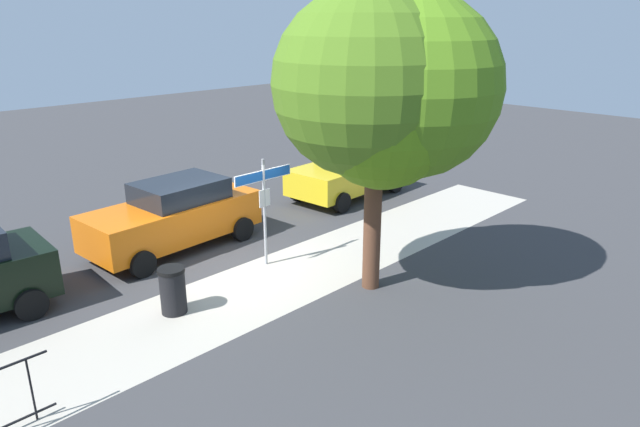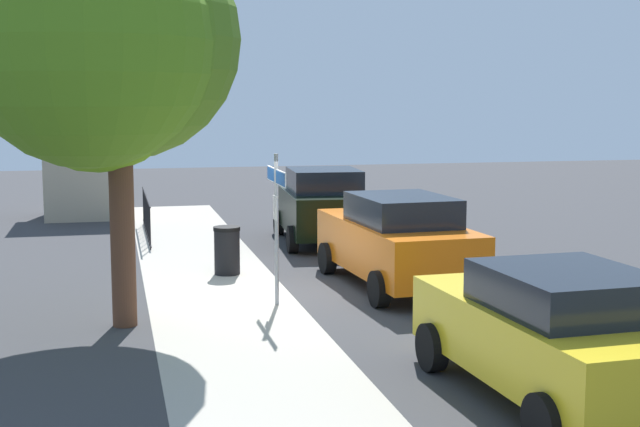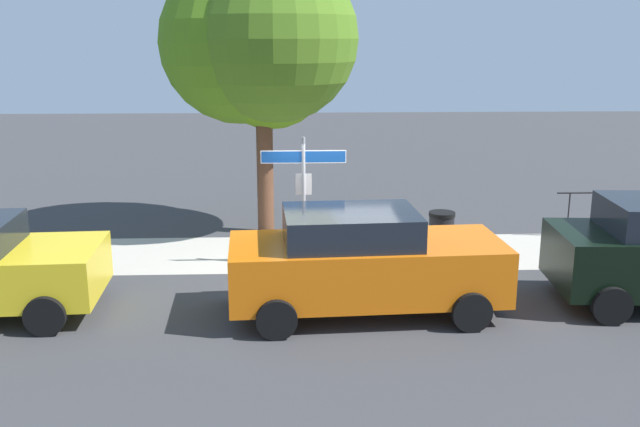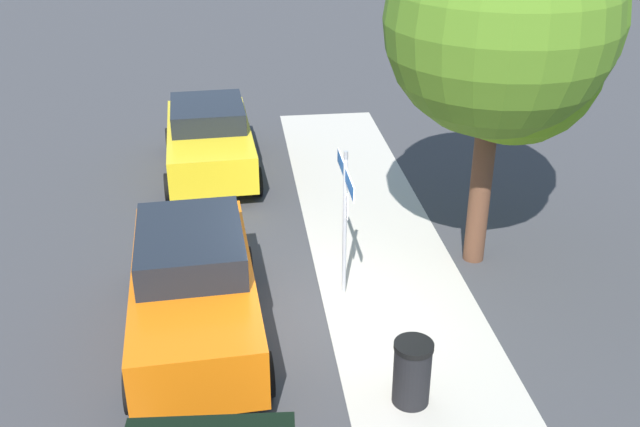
% 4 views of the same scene
% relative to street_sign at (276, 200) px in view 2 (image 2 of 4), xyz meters
% --- Properties ---
extents(ground_plane, '(60.00, 60.00, 0.00)m').
position_rel_street_sign_xyz_m(ground_plane, '(0.59, -0.40, -1.83)').
color(ground_plane, '#38383A').
extents(sidewalk_strip, '(24.00, 2.60, 0.00)m').
position_rel_street_sign_xyz_m(sidewalk_strip, '(2.59, 0.90, -1.83)').
color(sidewalk_strip, '#AEA799').
rests_on(sidewalk_strip, ground_plane).
extents(street_sign, '(1.67, 0.07, 2.63)m').
position_rel_street_sign_xyz_m(street_sign, '(0.00, 0.00, 0.00)').
color(street_sign, '#9EA0A5').
rests_on(street_sign, ground_plane).
extents(shade_tree, '(4.52, 4.23, 6.34)m').
position_rel_street_sign_xyz_m(shade_tree, '(-0.92, 2.80, 2.49)').
color(shade_tree, brown).
rests_on(shade_tree, ground_plane).
extents(car_yellow, '(4.33, 2.28, 1.63)m').
position_rel_street_sign_xyz_m(car_yellow, '(-5.61, -2.33, -0.99)').
color(car_yellow, gold).
rests_on(car_yellow, ground_plane).
extents(car_orange, '(4.60, 2.24, 1.77)m').
position_rel_street_sign_xyz_m(car_orange, '(0.94, -2.49, -0.93)').
color(car_orange, orange).
rests_on(car_orange, ground_plane).
extents(car_black, '(4.23, 2.30, 1.84)m').
position_rel_street_sign_xyz_m(car_black, '(6.30, -2.31, -0.90)').
color(car_black, black).
rests_on(car_black, ground_plane).
extents(iron_fence, '(4.75, 0.04, 1.07)m').
position_rel_street_sign_xyz_m(iron_fence, '(8.20, 1.90, -1.27)').
color(iron_fence, black).
rests_on(iron_fence, ground_plane).
extents(utility_shed, '(2.81, 2.88, 2.74)m').
position_rel_street_sign_xyz_m(utility_shed, '(12.57, 3.40, -0.43)').
color(utility_shed, tan).
rests_on(utility_shed, ground_plane).
extents(trash_bin, '(0.55, 0.55, 0.98)m').
position_rel_street_sign_xyz_m(trash_bin, '(2.88, 0.50, -1.34)').
color(trash_bin, black).
rests_on(trash_bin, ground_plane).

